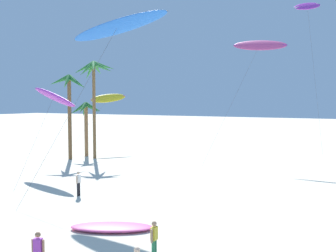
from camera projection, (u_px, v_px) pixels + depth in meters
palm_tree_0 at (94, 77)px, 42.26m from camera, size 4.32×4.37×10.96m
palm_tree_1 at (69, 93)px, 41.66m from camera, size 4.03×3.86×9.40m
palm_tree_2 at (86, 114)px, 44.20m from camera, size 3.92×4.04×6.38m
flying_kite_0 at (53, 96)px, 34.51m from camera, size 8.02×9.21×8.23m
flying_kite_1 at (307, 6)px, 47.92m from camera, size 4.41×4.97×19.62m
flying_kite_2 at (117, 27)px, 26.62m from camera, size 8.61×7.95×12.70m
flying_kite_4 at (108, 98)px, 49.76m from camera, size 3.39×8.89×7.76m
flying_kite_5 at (259, 45)px, 42.21m from camera, size 6.82×8.51×13.62m
grounded_kite_1 at (112, 227)px, 19.08m from camera, size 4.43×3.23×0.28m
person_foreground_walker at (154, 239)px, 15.36m from camera, size 0.21×0.51×1.63m
person_near_right at (78, 182)px, 25.89m from camera, size 0.24×0.51×1.69m
person_mid_field at (38, 252)px, 13.91m from camera, size 0.49×0.28×1.70m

